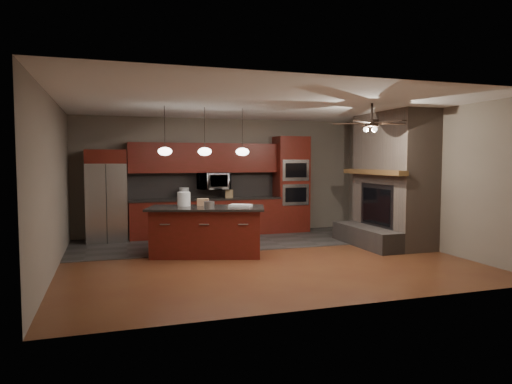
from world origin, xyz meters
name	(u,v)px	position (x,y,z in m)	size (l,w,h in m)	color
ground	(261,257)	(0.00, 0.00, 0.00)	(7.00, 7.00, 0.00)	brown
ceiling	(261,105)	(0.00, 0.00, 2.80)	(7.00, 6.00, 0.02)	white
back_wall	(222,176)	(0.00, 3.00, 1.40)	(7.00, 0.02, 2.80)	slate
right_wall	(421,179)	(3.50, 0.00, 1.40)	(0.02, 6.00, 2.80)	slate
left_wall	(53,185)	(-3.50, 0.00, 1.40)	(0.02, 6.00, 2.80)	slate
slate_tile_patch	(235,241)	(0.00, 1.80, 0.01)	(7.00, 2.40, 0.01)	#353230
fireplace_column	(391,184)	(3.04, 0.40, 1.30)	(1.30, 2.10, 2.80)	#756153
back_cabinetry	(205,198)	(-0.48, 2.74, 0.89)	(3.59, 0.64, 2.20)	#5F1611
oven_tower	(291,184)	(1.70, 2.69, 1.19)	(0.80, 0.63, 2.38)	#5F1611
microwave	(214,181)	(-0.27, 2.75, 1.30)	(0.73, 0.41, 0.50)	silver
refrigerator	(106,196)	(-2.71, 2.62, 1.01)	(0.86, 0.75, 2.02)	silver
kitchen_island	(206,231)	(-0.92, 0.48, 0.47)	(2.35, 1.58, 0.92)	#5F1611
white_bucket	(184,199)	(-1.30, 0.78, 1.05)	(0.25, 0.25, 0.27)	white
paint_can	(209,205)	(-0.93, 0.20, 0.98)	(0.19, 0.19, 0.13)	#A1A0A5
paint_tray	(241,205)	(-0.29, 0.36, 0.94)	(0.40, 0.28, 0.04)	white
cardboard_box	(203,202)	(-0.94, 0.73, 0.99)	(0.22, 0.16, 0.14)	#A97B57
counter_bucket	(184,193)	(-0.99, 2.70, 1.03)	(0.23, 0.23, 0.26)	silver
counter_box	(229,194)	(0.09, 2.65, 0.99)	(0.17, 0.13, 0.19)	#A48155
pendant_left	(165,151)	(-1.65, 0.70, 1.96)	(0.26, 0.26, 0.92)	black
pendant_center	(205,151)	(-0.90, 0.70, 1.96)	(0.26, 0.26, 0.92)	black
pendant_right	(242,152)	(-0.15, 0.70, 1.96)	(0.26, 0.26, 0.92)	black
ceiling_fan	(372,123)	(1.80, -0.80, 2.46)	(1.27, 1.33, 0.41)	black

